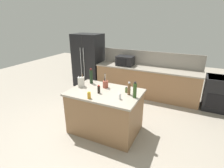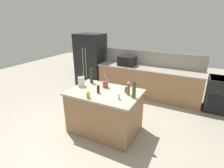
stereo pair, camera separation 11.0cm
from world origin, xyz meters
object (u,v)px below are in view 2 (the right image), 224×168
Objects in this scene: microwave at (127,61)px; olive_oil_bottle at (134,90)px; utensil_crock at (105,84)px; spice_jar_oregano at (126,90)px; knife_block at (81,81)px; honey_jar at (88,95)px; pepper_grinder at (128,89)px; soy_sauce_bottle at (98,89)px; salt_shaker at (119,97)px; range_oven at (222,95)px; refrigerator at (91,60)px; wine_bottle at (91,76)px.

olive_oil_bottle is (1.07, -2.20, -0.00)m from microwave.
utensil_crock reaches higher than spice_jar_oregano.
microwave is 2.18m from knife_block.
honey_jar is (-0.02, -0.63, -0.02)m from utensil_crock.
pepper_grinder is 0.61m from soy_sauce_bottle.
knife_block is 0.55m from soy_sauce_bottle.
olive_oil_bottle is at bearing -34.61° from spice_jar_oregano.
utensil_crock reaches higher than salt_shaker.
salt_shaker is at bearing -8.74° from soy_sauce_bottle.
soy_sauce_bottle is (0.53, -0.15, -0.03)m from knife_block.
range_oven is 3.19m from utensil_crock.
refrigerator is 1.44m from microwave.
wine_bottle is at bearing 170.77° from spice_jar_oregano.
microwave is 2.20m from spice_jar_oregano.
refrigerator is at bearing 137.36° from spice_jar_oregano.
refrigerator is at bearing 124.46° from wine_bottle.
wine_bottle is (-0.11, -1.88, 0.02)m from microwave.
microwave reaches higher than soy_sauce_bottle.
knife_block is at bearing -95.06° from microwave.
microwave is at bearing 99.25° from utensil_crock.
refrigerator is at bearing 123.02° from honey_jar.
salt_shaker is at bearing -47.03° from refrigerator.
range_oven is 2.58× the size of wine_bottle.
knife_block is at bearing -160.43° from utensil_crock.
honey_jar is at bearing -133.21° from range_oven.
soy_sauce_bottle is at bearing -39.91° from knife_block.
salt_shaker is at bearing -38.11° from utensil_crock.
refrigerator is 7.06× the size of pepper_grinder.
range_oven is at bearing -0.70° from refrigerator.
olive_oil_bottle is at bearing -25.85° from knife_block.
salt_shaker is at bearing -28.20° from wine_bottle.
wine_bottle is at bearing 165.00° from olive_oil_bottle.
wine_bottle reaches higher than salt_shaker.
soy_sauce_bottle is at bearing 171.26° from salt_shaker.
knife_block is at bearing -60.76° from refrigerator.
pepper_grinder is at bearing -42.62° from refrigerator.
utensil_crock is at bearing 164.01° from olive_oil_bottle.
salt_shaker is 0.31m from olive_oil_bottle.
wine_bottle reaches higher than honey_jar.
pepper_grinder is at bearing -66.49° from microwave.
knife_block is 0.67m from honey_jar.
refrigerator is 2.69m from utensil_crock.
salt_shaker is at bearing -139.31° from olive_oil_bottle.
olive_oil_bottle is (0.74, -0.21, 0.07)m from utensil_crock.
refrigerator is 3.18m from honey_jar.
refrigerator is 5.25× the size of wine_bottle.
honey_jar is 0.43× the size of olive_oil_bottle.
honey_jar is at bearing -141.16° from pepper_grinder.
utensil_crock is 1.21× the size of pepper_grinder.
honey_jar is 0.80m from pepper_grinder.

